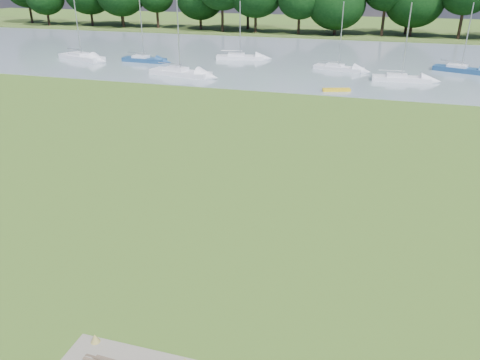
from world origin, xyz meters
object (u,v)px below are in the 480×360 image
(kayak, at_px, (336,90))
(sailboat_8, at_px, (144,58))
(sailboat_5, at_px, (401,77))
(sailboat_2, at_px, (180,71))
(sailboat_0, at_px, (81,55))
(sailboat_3, at_px, (461,68))
(sailboat_4, at_px, (338,67))
(sailboat_6, at_px, (240,56))

(kayak, xyz_separation_m, sailboat_8, (-25.62, 9.33, 0.36))
(sailboat_5, distance_m, sailboat_8, 31.84)
(sailboat_2, height_order, sailboat_5, sailboat_2)
(sailboat_0, distance_m, sailboat_3, 47.61)
(sailboat_0, height_order, sailboat_4, sailboat_0)
(sailboat_2, relative_size, sailboat_4, 1.31)
(sailboat_8, bearing_deg, sailboat_2, -36.95)
(sailboat_3, xyz_separation_m, sailboat_8, (-38.50, -4.34, 0.01))
(kayak, height_order, sailboat_3, sailboat_3)
(sailboat_6, distance_m, sailboat_8, 12.55)
(sailboat_6, bearing_deg, sailboat_8, -168.11)
(sailboat_0, height_order, sailboat_6, sailboat_0)
(kayak, bearing_deg, sailboat_2, 152.35)
(kayak, relative_size, sailboat_6, 0.37)
(sailboat_2, height_order, sailboat_4, sailboat_2)
(sailboat_0, xyz_separation_m, sailboat_6, (20.24, 5.94, -0.05))
(sailboat_0, distance_m, sailboat_8, 8.87)
(kayak, distance_m, sailboat_3, 18.78)
(sailboat_5, xyz_separation_m, sailboat_6, (-20.32, 7.99, 0.01))
(sailboat_8, bearing_deg, sailboat_5, -1.76)
(sailboat_4, distance_m, sailboat_5, 8.30)
(sailboat_5, bearing_deg, sailboat_3, 43.40)
(kayak, distance_m, sailboat_8, 27.27)
(sailboat_0, xyz_separation_m, sailboat_2, (16.71, -5.94, -0.00))
(kayak, distance_m, sailboat_2, 17.96)
(sailboat_0, distance_m, sailboat_6, 21.09)
(sailboat_2, relative_size, sailboat_3, 1.32)
(sailboat_5, bearing_deg, sailboat_0, 174.25)
(kayak, relative_size, sailboat_3, 0.35)
(kayak, xyz_separation_m, sailboat_4, (-0.95, 10.96, 0.26))
(kayak, relative_size, sailboat_8, 0.31)
(sailboat_2, bearing_deg, sailboat_3, 30.60)
(kayak, height_order, sailboat_5, sailboat_5)
(sailboat_6, bearing_deg, sailboat_5, -34.29)
(kayak, bearing_deg, sailboat_8, 140.98)
(sailboat_0, relative_size, sailboat_2, 0.98)
(sailboat_2, distance_m, sailboat_6, 12.39)
(sailboat_4, relative_size, sailboat_6, 1.04)
(sailboat_6, bearing_deg, sailboat_4, -28.06)
(sailboat_5, height_order, sailboat_6, sailboat_5)
(sailboat_4, height_order, sailboat_8, sailboat_8)
(sailboat_0, bearing_deg, sailboat_8, 23.08)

